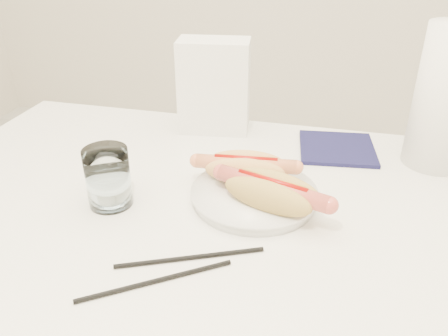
% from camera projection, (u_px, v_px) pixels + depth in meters
% --- Properties ---
extents(table, '(1.20, 0.80, 0.75)m').
position_uv_depth(table, '(218.00, 238.00, 0.82)').
color(table, white).
rests_on(table, ground).
extents(plate, '(0.22, 0.22, 0.02)m').
position_uv_depth(plate, '(254.00, 196.00, 0.81)').
color(plate, white).
rests_on(plate, table).
extents(hotdog_left, '(0.18, 0.09, 0.05)m').
position_uv_depth(hotdog_left, '(246.00, 168.00, 0.84)').
color(hotdog_left, '#ECAE5E').
rests_on(hotdog_left, plate).
extents(hotdog_right, '(0.20, 0.12, 0.05)m').
position_uv_depth(hotdog_right, '(272.00, 192.00, 0.76)').
color(hotdog_right, tan).
rests_on(hotdog_right, plate).
extents(water_glass, '(0.08, 0.08, 0.11)m').
position_uv_depth(water_glass, '(108.00, 177.00, 0.78)').
color(water_glass, white).
rests_on(water_glass, table).
extents(chopstick_near, '(0.18, 0.13, 0.01)m').
position_uv_depth(chopstick_near, '(156.00, 281.00, 0.63)').
color(chopstick_near, black).
rests_on(chopstick_near, table).
extents(chopstick_far, '(0.20, 0.10, 0.01)m').
position_uv_depth(chopstick_far, '(190.00, 258.00, 0.67)').
color(chopstick_far, black).
rests_on(chopstick_far, table).
extents(napkin_box, '(0.17, 0.11, 0.21)m').
position_uv_depth(napkin_box, '(214.00, 86.00, 1.04)').
color(napkin_box, white).
rests_on(napkin_box, table).
extents(navy_napkin, '(0.17, 0.17, 0.01)m').
position_uv_depth(navy_napkin, '(337.00, 148.00, 0.99)').
color(navy_napkin, '#121239').
rests_on(navy_napkin, table).
extents(paper_towel_roll, '(0.13, 0.13, 0.28)m').
position_uv_depth(paper_towel_roll, '(448.00, 98.00, 0.87)').
color(paper_towel_roll, white).
rests_on(paper_towel_roll, table).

